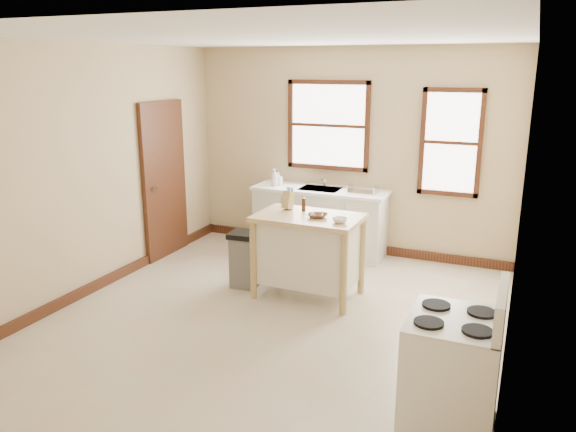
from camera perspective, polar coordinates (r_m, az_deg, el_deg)
The scene contains 23 objects.
floor at distance 5.94m, azimuth -1.55°, elevation -10.38°, with size 5.00×5.00×0.00m, color #C0B498.
ceiling at distance 5.37m, azimuth -1.77°, elevation 17.72°, with size 5.00×5.00×0.00m, color white.
wall_back at distance 7.78m, azimuth 6.19°, elevation 6.49°, with size 4.50×0.04×2.80m, color tan.
wall_left at distance 6.74m, azimuth -19.33°, elevation 4.38°, with size 0.04×5.00×2.80m, color tan.
wall_right at distance 4.99m, azimuth 22.46°, elevation 0.56°, with size 0.04×5.00×2.80m, color tan.
window_main at distance 7.81m, azimuth 4.10°, elevation 9.16°, with size 1.17×0.06×1.22m, color #34160E, non-canonical shape.
window_side at distance 7.45m, azimuth 16.21°, elevation 7.16°, with size 0.77×0.06×1.37m, color #34160E, non-canonical shape.
door_left at distance 7.76m, azimuth -12.45°, elevation 3.57°, with size 0.06×0.90×2.10m, color #34160E.
baseboard_back at distance 8.07m, azimuth 5.86°, elevation -2.99°, with size 4.50×0.04×0.12m, color #34160E.
baseboard_left at distance 7.07m, azimuth -18.21°, elevation -6.35°, with size 0.04×5.00×0.12m, color #34160E.
sink_counter at distance 7.80m, azimuth 3.23°, elevation -0.50°, with size 1.86×0.62×0.92m, color beige, non-canonical shape.
faucet at distance 7.83m, azimuth 3.75°, elevation 3.85°, with size 0.03×0.03×0.22m, color silver.
soap_bottle_a at distance 7.82m, azimuth -1.37°, elevation 3.94°, with size 0.09×0.09×0.24m, color #B2B2B2.
soap_bottle_b at distance 7.88m, azimuth -0.96°, elevation 3.81°, with size 0.08×0.08×0.18m, color #B2B2B2.
dish_rack at distance 7.48m, azimuth 7.61°, elevation 2.72°, with size 0.37×0.28×0.09m, color silver, non-canonical shape.
kitchen_island at distance 6.33m, azimuth 2.06°, elevation -4.10°, with size 1.16×0.74×0.95m, color #D0B57A, non-canonical shape.
knife_block at distance 6.43m, azimuth 0.02°, elevation 1.56°, with size 0.10×0.10×0.20m, color #DFB875, non-canonical shape.
pepper_grinder at distance 6.36m, azimuth 1.60°, elevation 1.18°, with size 0.04×0.04×0.15m, color #3D2110.
bowl_a at distance 6.09m, azimuth 2.78°, elevation 0.02°, with size 0.18×0.18×0.04m, color brown.
bowl_b at distance 6.10m, azimuth 3.23°, elevation 0.04°, with size 0.18×0.18×0.04m, color brown.
bowl_c at distance 5.92m, azimuth 5.28°, elevation -0.44°, with size 0.16×0.16×0.05m, color white.
trash_bin at distance 6.65m, azimuth -4.42°, elevation -4.45°, with size 0.34×0.29×0.67m, color #5A5A58, non-canonical shape.
gas_stove at distance 4.25m, azimuth 16.36°, elevation -13.54°, with size 0.69×0.70×1.12m, color white, non-canonical shape.
Camera 1 is at (2.27, -4.86, 2.56)m, focal length 35.00 mm.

